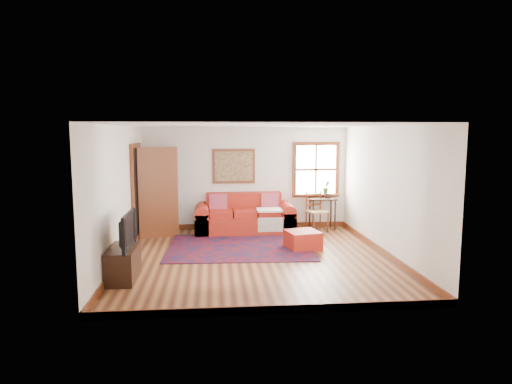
{
  "coord_description": "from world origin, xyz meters",
  "views": [
    {
      "loc": [
        -0.79,
        -8.43,
        2.37
      ],
      "look_at": [
        0.05,
        0.6,
        1.18
      ],
      "focal_mm": 32.0,
      "sensor_mm": 36.0,
      "label": 1
    }
  ],
  "objects": [
    {
      "name": "media_cabinet",
      "position": [
        -2.27,
        -1.09,
        0.26
      ],
      "size": [
        0.43,
        0.96,
        0.53
      ],
      "primitive_type": "cube",
      "color": "black",
      "rests_on": "ground"
    },
    {
      "name": "side_table",
      "position": [
        1.88,
        2.49,
        0.64
      ],
      "size": [
        0.64,
        0.48,
        0.77
      ],
      "color": "black",
      "rests_on": "ground"
    },
    {
      "name": "red_leather_sofa",
      "position": [
        -0.06,
        2.29,
        0.3
      ],
      "size": [
        2.35,
        0.97,
        0.92
      ],
      "color": "#A32115",
      "rests_on": "ground"
    },
    {
      "name": "room_envelope",
      "position": [
        0.0,
        0.02,
        1.65
      ],
      "size": [
        5.04,
        5.54,
        2.52
      ],
      "color": "silver",
      "rests_on": "ground"
    },
    {
      "name": "doorway",
      "position": [
        -2.21,
        1.78,
        1.07
      ],
      "size": [
        0.89,
        1.08,
        2.14
      ],
      "color": "black",
      "rests_on": "ground"
    },
    {
      "name": "ladder_back_chair",
      "position": [
        1.66,
        2.24,
        0.52
      ],
      "size": [
        0.55,
        0.54,
        0.96
      ],
      "color": "tan",
      "rests_on": "ground"
    },
    {
      "name": "persian_rug",
      "position": [
        -0.27,
        0.82,
        0.01
      ],
      "size": [
        3.04,
        2.47,
        0.02
      ],
      "primitive_type": "cube",
      "rotation": [
        0.0,
        0.0,
        -0.04
      ],
      "color": "#5A0C13",
      "rests_on": "ground"
    },
    {
      "name": "television",
      "position": [
        -2.25,
        -1.14,
        0.82
      ],
      "size": [
        0.13,
        1.01,
        0.58
      ],
      "primitive_type": "imported",
      "rotation": [
        0.0,
        0.0,
        1.57
      ],
      "color": "black",
      "rests_on": "media_cabinet"
    },
    {
      "name": "window",
      "position": [
        1.78,
        2.7,
        1.31
      ],
      "size": [
        1.18,
        0.2,
        1.38
      ],
      "color": "white",
      "rests_on": "ground"
    },
    {
      "name": "framed_artwork",
      "position": [
        -0.3,
        2.71,
        1.55
      ],
      "size": [
        1.05,
        0.07,
        0.85
      ],
      "color": "brown",
      "rests_on": "ground"
    },
    {
      "name": "candle_hurricane",
      "position": [
        -2.22,
        -0.69,
        0.61
      ],
      "size": [
        0.12,
        0.12,
        0.18
      ],
      "color": "silver",
      "rests_on": "media_cabinet"
    },
    {
      "name": "red_ottoman",
      "position": [
        1.02,
        0.61,
        0.18
      ],
      "size": [
        0.75,
        0.75,
        0.36
      ],
      "primitive_type": "cube",
      "rotation": [
        0.0,
        0.0,
        0.21
      ],
      "color": "#A32115",
      "rests_on": "ground"
    },
    {
      "name": "ground",
      "position": [
        0.0,
        0.0,
        0.0
      ],
      "size": [
        5.5,
        5.5,
        0.0
      ],
      "primitive_type": "plane",
      "color": "#472313",
      "rests_on": "ground"
    }
  ]
}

